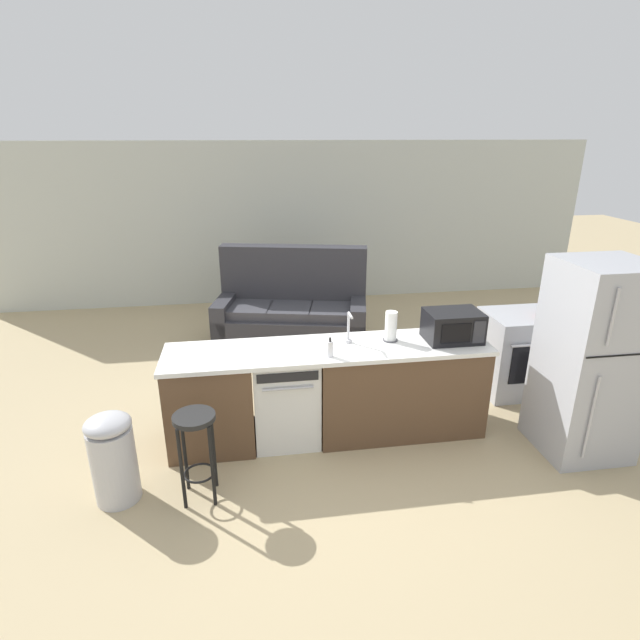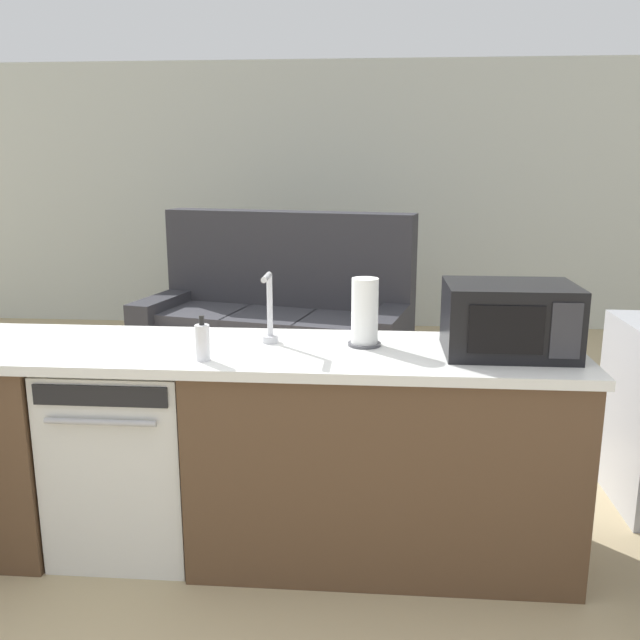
% 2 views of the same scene
% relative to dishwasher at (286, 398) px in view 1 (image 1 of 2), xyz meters
% --- Properties ---
extents(ground_plane, '(24.00, 24.00, 0.00)m').
position_rel_dishwasher_xyz_m(ground_plane, '(0.25, 0.00, -0.42)').
color(ground_plane, tan).
extents(wall_back, '(10.00, 0.06, 2.60)m').
position_rel_dishwasher_xyz_m(wall_back, '(0.55, 4.20, 0.88)').
color(wall_back, beige).
rests_on(wall_back, ground_plane).
extents(kitchen_counter, '(2.94, 0.66, 0.90)m').
position_rel_dishwasher_xyz_m(kitchen_counter, '(0.49, 0.00, -0.00)').
color(kitchen_counter, brown).
rests_on(kitchen_counter, ground_plane).
extents(dishwasher, '(0.58, 0.61, 0.84)m').
position_rel_dishwasher_xyz_m(dishwasher, '(0.00, 0.00, 0.00)').
color(dishwasher, silver).
rests_on(dishwasher, ground_plane).
extents(stove_range, '(0.76, 0.68, 0.90)m').
position_rel_dishwasher_xyz_m(stove_range, '(2.60, 0.55, 0.03)').
color(stove_range, '#A8AAB2').
rests_on(stove_range, ground_plane).
extents(refrigerator, '(0.72, 0.73, 1.74)m').
position_rel_dishwasher_xyz_m(refrigerator, '(2.60, -0.55, 0.45)').
color(refrigerator, '#A8AAB2').
rests_on(refrigerator, ground_plane).
extents(microwave, '(0.50, 0.37, 0.28)m').
position_rel_dishwasher_xyz_m(microwave, '(1.56, -0.00, 0.62)').
color(microwave, black).
rests_on(microwave, kitchen_counter).
extents(sink_faucet, '(0.07, 0.18, 0.30)m').
position_rel_dishwasher_xyz_m(sink_faucet, '(0.59, 0.07, 0.61)').
color(sink_faucet, silver).
rests_on(sink_faucet, kitchen_counter).
extents(paper_towel_roll, '(0.14, 0.14, 0.28)m').
position_rel_dishwasher_xyz_m(paper_towel_roll, '(0.99, 0.07, 0.62)').
color(paper_towel_roll, '#4C4C51').
rests_on(paper_towel_roll, kitchen_counter).
extents(soap_bottle, '(0.06, 0.06, 0.18)m').
position_rel_dishwasher_xyz_m(soap_bottle, '(0.38, -0.20, 0.55)').
color(soap_bottle, silver).
rests_on(soap_bottle, kitchen_counter).
extents(kettle, '(0.21, 0.17, 0.19)m').
position_rel_dishwasher_xyz_m(kettle, '(2.77, 0.42, 0.56)').
color(kettle, red).
rests_on(kettle, stove_range).
extents(bar_stool, '(0.32, 0.32, 0.74)m').
position_rel_dishwasher_xyz_m(bar_stool, '(-0.74, -0.72, 0.11)').
color(bar_stool, black).
rests_on(bar_stool, ground_plane).
extents(trash_bin, '(0.35, 0.35, 0.74)m').
position_rel_dishwasher_xyz_m(trash_bin, '(-1.38, -0.64, -0.04)').
color(trash_bin, '#B7B7BC').
rests_on(trash_bin, ground_plane).
extents(couch, '(2.15, 1.33, 1.27)m').
position_rel_dishwasher_xyz_m(couch, '(0.30, 2.39, -0.03)').
color(couch, '#2D2D33').
rests_on(couch, ground_plane).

